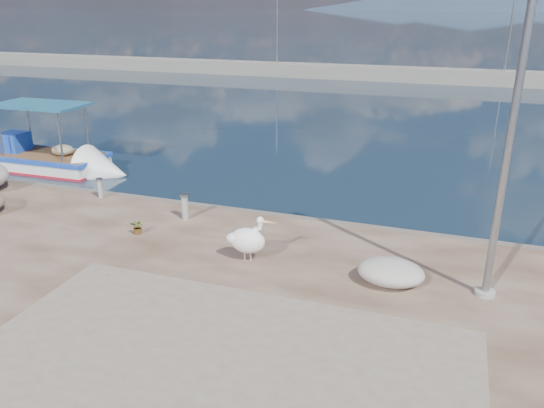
{
  "coord_description": "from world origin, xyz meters",
  "views": [
    {
      "loc": [
        4.43,
        -9.03,
        6.44
      ],
      "look_at": [
        0.0,
        3.8,
        1.3
      ],
      "focal_mm": 35.0,
      "sensor_mm": 36.0,
      "label": 1
    }
  ],
  "objects": [
    {
      "name": "ground",
      "position": [
        0.0,
        0.0,
        0.0
      ],
      "size": [
        1400.0,
        1400.0,
        0.0
      ],
      "primitive_type": "plane",
      "color": "#162635",
      "rests_on": "ground"
    },
    {
      "name": "quay_patch",
      "position": [
        1.0,
        -3.0,
        0.5
      ],
      "size": [
        9.0,
        7.0,
        0.01
      ],
      "primitive_type": "cube",
      "color": "gray",
      "rests_on": "quay"
    },
    {
      "name": "breakwater",
      "position": [
        -0.0,
        40.0,
        0.6
      ],
      "size": [
        120.0,
        2.2,
        7.5
      ],
      "color": "gray",
      "rests_on": "ground"
    },
    {
      "name": "mountains",
      "position": [
        4.39,
        650.0,
        9.51
      ],
      "size": [
        370.0,
        280.0,
        22.0
      ],
      "color": "#28384C",
      "rests_on": "ground"
    },
    {
      "name": "boat_left",
      "position": [
        -11.3,
        7.93,
        0.25
      ],
      "size": [
        6.62,
        2.3,
        3.17
      ],
      "rotation": [
        0.0,
        0.0,
        0.01
      ],
      "color": "white",
      "rests_on": "ground"
    },
    {
      "name": "pelican",
      "position": [
        0.04,
        1.9,
        1.05
      ],
      "size": [
        1.23,
        0.74,
        1.17
      ],
      "rotation": [
        0.0,
        0.0,
        0.23
      ],
      "color": "tan",
      "rests_on": "quay"
    },
    {
      "name": "lamp_post",
      "position": [
        5.52,
        2.06,
        3.8
      ],
      "size": [
        0.44,
        0.96,
        7.0
      ],
      "color": "gray",
      "rests_on": "quay"
    },
    {
      "name": "bollard_near",
      "position": [
        -2.69,
        3.79,
        0.92
      ],
      "size": [
        0.26,
        0.26,
        0.78
      ],
      "color": "gray",
      "rests_on": "quay"
    },
    {
      "name": "bollard_far",
      "position": [
        -6.15,
        4.51,
        0.86
      ],
      "size": [
        0.22,
        0.22,
        0.67
      ],
      "color": "gray",
      "rests_on": "quay"
    },
    {
      "name": "potted_plant",
      "position": [
        -3.41,
        2.4,
        0.71
      ],
      "size": [
        0.39,
        0.34,
        0.42
      ],
      "primitive_type": "imported",
      "rotation": [
        0.0,
        0.0,
        -0.01
      ],
      "color": "#33722D",
      "rests_on": "quay"
    },
    {
      "name": "net_pile_d",
      "position": [
        3.5,
        1.87,
        0.78
      ],
      "size": [
        1.5,
        1.13,
        0.56
      ],
      "primitive_type": "ellipsoid",
      "color": "#B4AFA7",
      "rests_on": "quay"
    }
  ]
}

